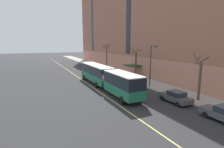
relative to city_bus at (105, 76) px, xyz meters
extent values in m
plane|color=#303033|center=(-0.15, -1.85, -2.07)|extent=(260.00, 260.00, 0.00)
cube|color=#ADA89E|center=(8.99, 1.15, -1.99)|extent=(4.92, 160.00, 0.15)
cube|color=#A36651|center=(17.45, -1.85, 12.56)|extent=(12.00, 110.00, 29.25)
cube|color=tan|center=(11.38, -1.85, 0.13)|extent=(0.14, 110.00, 4.40)
cube|color=#234C2D|center=(9.85, 7.07, 0.53)|extent=(3.20, 3.40, 0.24)
cube|color=#1E232B|center=(11.40, 11.90, 14.02)|extent=(0.10, 2.00, 22.23)
cube|color=#1E232B|center=(11.40, 39.40, 14.02)|extent=(0.10, 2.00, 22.23)
cube|color=#1E704C|center=(-0.01, 4.16, -0.81)|extent=(2.52, 11.73, 1.26)
cube|color=black|center=(-0.01, 4.16, 0.59)|extent=(2.54, 11.73, 1.55)
cube|color=white|center=(-0.01, 4.16, 1.42)|extent=(2.55, 11.73, 0.12)
cube|color=#19232D|center=(-0.02, 10.05, 0.44)|extent=(2.31, 0.08, 1.16)
cube|color=orange|center=(-0.02, 10.06, 1.18)|extent=(1.75, 0.06, 0.28)
cube|color=black|center=(-0.02, 10.07, -1.35)|extent=(2.46, 0.12, 0.24)
cube|color=white|center=(-0.89, 10.07, -1.10)|extent=(0.28, 0.06, 0.18)
cube|color=white|center=(0.86, 10.07, -1.10)|extent=(0.28, 0.06, 0.18)
cylinder|color=#595651|center=(0.00, -2.20, -0.04)|extent=(2.38, 1.00, 2.38)
cube|color=#1E704C|center=(0.01, -6.41, -0.81)|extent=(2.52, 7.42, 1.26)
cube|color=black|center=(0.01, -6.41, 0.59)|extent=(2.53, 7.42, 1.55)
cube|color=white|center=(0.01, -6.41, 1.42)|extent=(2.54, 7.42, 0.12)
cylinder|color=black|center=(-1.27, 8.26, -1.57)|extent=(0.30, 1.00, 1.00)
cylinder|color=black|center=(1.24, 8.26, -1.57)|extent=(0.30, 1.00, 1.00)
cylinder|color=black|center=(-1.25, 0.64, -1.57)|extent=(0.30, 1.00, 1.00)
cylinder|color=black|center=(1.25, 0.64, -1.57)|extent=(0.30, 1.00, 1.00)
cylinder|color=black|center=(-1.24, -8.45, -1.57)|extent=(0.30, 1.00, 1.00)
cylinder|color=black|center=(1.27, -8.45, -1.57)|extent=(0.30, 1.00, 1.00)
cube|color=#B7B7BC|center=(5.30, 30.53, -1.43)|extent=(1.89, 4.44, 0.64)
cube|color=#232D38|center=(5.29, 30.31, -0.83)|extent=(1.59, 2.03, 0.56)
cube|color=#B7B7BC|center=(5.29, 30.31, -0.53)|extent=(1.55, 1.94, 0.04)
cylinder|color=black|center=(4.51, 31.92, -1.75)|extent=(0.24, 0.65, 0.64)
cylinder|color=black|center=(6.19, 31.86, -1.75)|extent=(0.24, 0.65, 0.64)
cylinder|color=black|center=(4.41, 29.21, -1.75)|extent=(0.24, 0.65, 0.64)
cylinder|color=black|center=(6.09, 29.14, -1.75)|extent=(0.24, 0.65, 0.64)
cube|color=silver|center=(5.39, 12.07, -1.43)|extent=(1.87, 4.55, 0.64)
cube|color=#232D38|center=(5.40, 11.85, -0.83)|extent=(1.59, 2.07, 0.56)
cube|color=silver|center=(5.40, 11.85, -0.53)|extent=(1.56, 1.98, 0.04)
cylinder|color=black|center=(4.50, 13.45, -1.75)|extent=(0.24, 0.65, 0.64)
cylinder|color=black|center=(6.21, 13.49, -1.75)|extent=(0.24, 0.65, 0.64)
cylinder|color=black|center=(4.57, 10.65, -1.75)|extent=(0.24, 0.65, 0.64)
cylinder|color=black|center=(6.29, 10.70, -1.75)|extent=(0.24, 0.65, 0.64)
cube|color=#4C4C51|center=(5.30, -10.73, -1.43)|extent=(1.84, 4.26, 0.64)
cube|color=#232D38|center=(5.30, -10.94, -0.83)|extent=(1.62, 1.92, 0.56)
cube|color=#4C4C51|center=(5.30, -10.94, -0.53)|extent=(1.58, 1.84, 0.04)
cylinder|color=black|center=(4.40, -9.42, -1.75)|extent=(0.22, 0.64, 0.64)
cylinder|color=black|center=(6.19, -9.41, -1.75)|extent=(0.22, 0.64, 0.64)
cylinder|color=black|center=(4.41, -12.05, -1.75)|extent=(0.22, 0.64, 0.64)
cylinder|color=black|center=(6.20, -12.05, -1.75)|extent=(0.22, 0.64, 0.64)
cube|color=black|center=(5.18, 22.56, -1.43)|extent=(1.84, 4.57, 0.64)
cube|color=#232D38|center=(5.19, 22.33, -0.83)|extent=(1.57, 2.07, 0.56)
cube|color=black|center=(5.19, 22.33, -0.53)|extent=(1.54, 1.98, 0.04)
cylinder|color=black|center=(4.30, 23.94, -1.75)|extent=(0.23, 0.64, 0.64)
cylinder|color=black|center=(6.00, 23.98, -1.75)|extent=(0.23, 0.64, 0.64)
cylinder|color=black|center=(4.37, 21.13, -1.75)|extent=(0.23, 0.64, 0.64)
cylinder|color=black|center=(6.07, 21.17, -1.75)|extent=(0.23, 0.64, 0.64)
cube|color=black|center=(5.44, 1.22, -1.43)|extent=(1.85, 4.39, 0.64)
cube|color=#232D38|center=(5.44, 1.00, -0.83)|extent=(1.58, 1.99, 0.56)
cube|color=black|center=(5.44, 1.00, -0.53)|extent=(1.54, 1.91, 0.04)
cylinder|color=black|center=(4.55, 2.55, -1.75)|extent=(0.24, 0.65, 0.64)
cylinder|color=black|center=(6.25, 2.59, -1.75)|extent=(0.24, 0.65, 0.64)
cylinder|color=black|center=(4.62, -0.15, -1.75)|extent=(0.24, 0.65, 0.64)
cylinder|color=black|center=(6.32, -0.10, -1.75)|extent=(0.24, 0.65, 0.64)
cylinder|color=black|center=(4.60, -15.58, -1.75)|extent=(0.22, 0.64, 0.64)
cylinder|color=black|center=(6.27, -15.59, -1.75)|extent=(0.22, 0.64, 0.64)
cylinder|color=brown|center=(8.57, -11.54, 0.54)|extent=(0.33, 0.33, 4.92)
cylinder|color=brown|center=(9.18, -11.37, 3.27)|extent=(0.49, 1.34, 1.06)
cylinder|color=brown|center=(8.51, -11.06, 3.32)|extent=(1.08, 0.27, 1.14)
cylinder|color=brown|center=(7.89, -11.35, 3.47)|extent=(0.55, 1.50, 1.44)
cylinder|color=brown|center=(8.57, 3.69, 0.86)|extent=(0.33, 0.33, 5.54)
cylinder|color=brown|center=(9.26, 3.85, 3.83)|extent=(0.47, 1.49, 0.94)
cylinder|color=brown|center=(8.73, 4.49, 3.87)|extent=(1.69, 0.48, 1.02)
cylinder|color=brown|center=(7.77, 3.54, 3.98)|extent=(0.47, 1.70, 1.23)
cylinder|color=brown|center=(8.57, 18.92, 1.21)|extent=(0.28, 0.28, 6.26)
cylinder|color=brown|center=(9.22, 18.84, 4.91)|extent=(0.30, 1.41, 1.62)
cylinder|color=brown|center=(8.53, 19.80, 4.68)|extent=(1.83, 0.20, 1.17)
cylinder|color=brown|center=(7.78, 18.75, 4.65)|extent=(0.48, 1.66, 1.13)
cylinder|color=brown|center=(8.67, 18.40, 4.61)|extent=(1.14, 0.33, 1.02)
cylinder|color=#2D2D30|center=(7.13, -3.03, 1.60)|extent=(0.16, 0.16, 7.04)
cylinder|color=#2D2D30|center=(7.13, -3.58, 5.02)|extent=(0.10, 1.10, 0.10)
cube|color=#3D3D3F|center=(7.13, -4.13, 4.97)|extent=(0.36, 0.60, 0.20)
cube|color=#E0D66B|center=(-1.70, 1.15, -2.06)|extent=(0.16, 140.00, 0.01)
camera|label=1|loc=(-11.13, -26.76, 5.39)|focal=28.00mm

